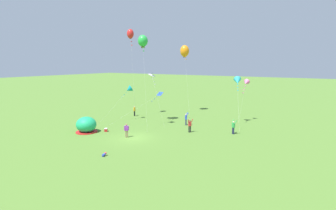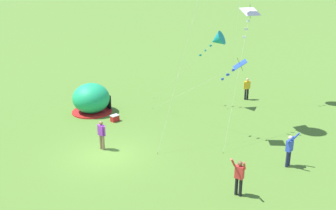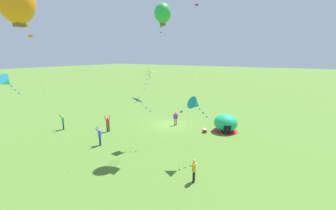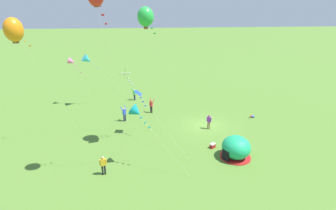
{
  "view_description": "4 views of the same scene",
  "coord_description": "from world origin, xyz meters",
  "px_view_note": "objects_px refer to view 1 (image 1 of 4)",
  "views": [
    {
      "loc": [
        20.25,
        -24.23,
        9.22
      ],
      "look_at": [
        3.55,
        2.58,
        4.07
      ],
      "focal_mm": 28.0,
      "sensor_mm": 36.0,
      "label": 1
    },
    {
      "loc": [
        19.75,
        0.98,
        9.81
      ],
      "look_at": [
        2.84,
        3.08,
        3.79
      ],
      "focal_mm": 42.0,
      "sensor_mm": 36.0,
      "label": 2
    },
    {
      "loc": [
        -14.18,
        23.85,
        8.82
      ],
      "look_at": [
        0.17,
        0.11,
        2.6
      ],
      "focal_mm": 24.0,
      "sensor_mm": 36.0,
      "label": 3
    },
    {
      "loc": [
        -27.16,
        7.32,
        13.12
      ],
      "look_at": [
        -0.58,
        4.42,
        3.02
      ],
      "focal_mm": 28.0,
      "sensor_mm": 36.0,
      "label": 4
    }
  ],
  "objects_px": {
    "popup_tent": "(86,125)",
    "kite_teal": "(129,89)",
    "cooler_box": "(106,130)",
    "toddler_crawling": "(104,154)",
    "kite_orange": "(185,51)",
    "kite_cyan": "(237,81)",
    "kite_green": "(143,41)",
    "person_far_back": "(134,111)",
    "kite_pink": "(246,83)",
    "kite_red": "(130,34)",
    "person_near_tent": "(190,125)",
    "person_flying_kite": "(186,119)",
    "person_center_field": "(233,127)",
    "kite_white": "(152,77)",
    "kite_blue": "(158,95)",
    "person_with_toddler": "(127,130)"
  },
  "relations": [
    {
      "from": "popup_tent",
      "to": "kite_teal",
      "type": "xyz_separation_m",
      "value": [
        -0.07,
        8.91,
        3.96
      ]
    },
    {
      "from": "cooler_box",
      "to": "toddler_crawling",
      "type": "bearing_deg",
      "value": -45.83
    },
    {
      "from": "kite_orange",
      "to": "toddler_crawling",
      "type": "bearing_deg",
      "value": -80.16
    },
    {
      "from": "cooler_box",
      "to": "kite_cyan",
      "type": "height_order",
      "value": "kite_cyan"
    },
    {
      "from": "kite_cyan",
      "to": "kite_green",
      "type": "distance_m",
      "value": 15.11
    },
    {
      "from": "person_far_back",
      "to": "kite_teal",
      "type": "distance_m",
      "value": 5.09
    },
    {
      "from": "kite_pink",
      "to": "kite_red",
      "type": "bearing_deg",
      "value": -159.81
    },
    {
      "from": "kite_teal",
      "to": "kite_green",
      "type": "height_order",
      "value": "kite_green"
    },
    {
      "from": "cooler_box",
      "to": "person_near_tent",
      "type": "height_order",
      "value": "person_near_tent"
    },
    {
      "from": "person_far_back",
      "to": "kite_green",
      "type": "relative_size",
      "value": 0.13
    },
    {
      "from": "popup_tent",
      "to": "person_near_tent",
      "type": "relative_size",
      "value": 1.49
    },
    {
      "from": "person_flying_kite",
      "to": "kite_cyan",
      "type": "relative_size",
      "value": 0.26
    },
    {
      "from": "kite_orange",
      "to": "kite_pink",
      "type": "xyz_separation_m",
      "value": [
        11.66,
        -1.57,
        -5.11
      ]
    },
    {
      "from": "kite_orange",
      "to": "person_near_tent",
      "type": "bearing_deg",
      "value": -58.48
    },
    {
      "from": "person_far_back",
      "to": "kite_cyan",
      "type": "height_order",
      "value": "kite_cyan"
    },
    {
      "from": "person_center_field",
      "to": "kite_white",
      "type": "bearing_deg",
      "value": 178.37
    },
    {
      "from": "person_flying_kite",
      "to": "kite_red",
      "type": "height_order",
      "value": "kite_red"
    },
    {
      "from": "person_center_field",
      "to": "person_far_back",
      "type": "bearing_deg",
      "value": 172.72
    },
    {
      "from": "kite_pink",
      "to": "kite_green",
      "type": "relative_size",
      "value": 0.51
    },
    {
      "from": "person_far_back",
      "to": "person_center_field",
      "type": "bearing_deg",
      "value": -7.28
    },
    {
      "from": "toddler_crawling",
      "to": "person_center_field",
      "type": "bearing_deg",
      "value": 60.66
    },
    {
      "from": "cooler_box",
      "to": "popup_tent",
      "type": "bearing_deg",
      "value": -140.29
    },
    {
      "from": "cooler_box",
      "to": "kite_red",
      "type": "bearing_deg",
      "value": 109.29
    },
    {
      "from": "cooler_box",
      "to": "kite_white",
      "type": "relative_size",
      "value": 0.08
    },
    {
      "from": "toddler_crawling",
      "to": "kite_pink",
      "type": "relative_size",
      "value": 0.08
    },
    {
      "from": "kite_cyan",
      "to": "toddler_crawling",
      "type": "bearing_deg",
      "value": -108.05
    },
    {
      "from": "person_far_back",
      "to": "kite_pink",
      "type": "height_order",
      "value": "kite_pink"
    },
    {
      "from": "person_flying_kite",
      "to": "kite_red",
      "type": "distance_m",
      "value": 16.8
    },
    {
      "from": "cooler_box",
      "to": "kite_pink",
      "type": "relative_size",
      "value": 0.1
    },
    {
      "from": "kite_blue",
      "to": "popup_tent",
      "type": "bearing_deg",
      "value": -123.77
    },
    {
      "from": "person_with_toddler",
      "to": "cooler_box",
      "type": "bearing_deg",
      "value": 170.85
    },
    {
      "from": "popup_tent",
      "to": "toddler_crawling",
      "type": "xyz_separation_m",
      "value": [
        8.67,
        -5.31,
        -0.82
      ]
    },
    {
      "from": "cooler_box",
      "to": "person_flying_kite",
      "type": "distance_m",
      "value": 11.68
    },
    {
      "from": "kite_cyan",
      "to": "cooler_box",
      "type": "bearing_deg",
      "value": -134.36
    },
    {
      "from": "kite_pink",
      "to": "person_flying_kite",
      "type": "bearing_deg",
      "value": -133.44
    },
    {
      "from": "person_with_toddler",
      "to": "person_flying_kite",
      "type": "bearing_deg",
      "value": 71.49
    },
    {
      "from": "kite_cyan",
      "to": "kite_white",
      "type": "relative_size",
      "value": 0.94
    },
    {
      "from": "cooler_box",
      "to": "person_with_toddler",
      "type": "distance_m",
      "value": 4.37
    },
    {
      "from": "person_flying_kite",
      "to": "person_far_back",
      "type": "xyz_separation_m",
      "value": [
        -10.79,
        1.22,
        -0.03
      ]
    },
    {
      "from": "toddler_crawling",
      "to": "kite_blue",
      "type": "distance_m",
      "value": 14.82
    },
    {
      "from": "person_center_field",
      "to": "kite_teal",
      "type": "xyz_separation_m",
      "value": [
        -17.02,
        -0.53,
        3.96
      ]
    },
    {
      "from": "kite_blue",
      "to": "person_near_tent",
      "type": "bearing_deg",
      "value": -13.07
    },
    {
      "from": "person_near_tent",
      "to": "kite_cyan",
      "type": "bearing_deg",
      "value": 66.03
    },
    {
      "from": "person_flying_kite",
      "to": "kite_orange",
      "type": "bearing_deg",
      "value": 120.11
    },
    {
      "from": "person_with_toddler",
      "to": "kite_red",
      "type": "xyz_separation_m",
      "value": [
        -7.59,
        10.24,
        12.88
      ]
    },
    {
      "from": "person_with_toddler",
      "to": "kite_pink",
      "type": "height_order",
      "value": "kite_pink"
    },
    {
      "from": "cooler_box",
      "to": "kite_green",
      "type": "bearing_deg",
      "value": 74.26
    },
    {
      "from": "person_near_tent",
      "to": "kite_pink",
      "type": "distance_m",
      "value": 12.37
    },
    {
      "from": "person_flying_kite",
      "to": "kite_teal",
      "type": "relative_size",
      "value": 0.34
    },
    {
      "from": "popup_tent",
      "to": "person_far_back",
      "type": "bearing_deg",
      "value": 96.64
    }
  ]
}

